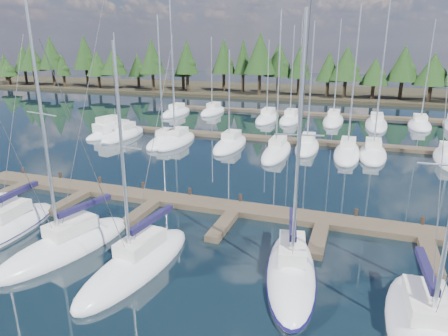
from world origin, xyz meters
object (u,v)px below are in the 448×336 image
at_px(front_sailboat_2, 67,246).
at_px(front_sailboat_5, 426,331).
at_px(main_dock, 234,212).
at_px(front_sailboat_4, 291,271).
at_px(motor_yacht_left, 112,132).
at_px(front_sailboat_3, 137,264).
at_px(front_sailboat_1, 6,229).

xyz_separation_m(front_sailboat_2, front_sailboat_5, (18.45, -1.08, -0.01)).
distance_m(main_dock, front_sailboat_5, 14.15).
height_order(front_sailboat_4, motor_yacht_left, front_sailboat_4).
height_order(front_sailboat_3, front_sailboat_4, front_sailboat_4).
xyz_separation_m(main_dock, front_sailboat_3, (-2.66, -8.28, 0.08)).
bearing_deg(front_sailboat_5, front_sailboat_1, 175.96).
relative_size(front_sailboat_1, front_sailboat_2, 0.88).
distance_m(front_sailboat_4, front_sailboat_5, 6.45).
xyz_separation_m(front_sailboat_1, front_sailboat_5, (23.56, -1.66, -0.00)).
bearing_deg(front_sailboat_2, front_sailboat_3, -5.26).
bearing_deg(main_dock, front_sailboat_4, -51.14).
bearing_deg(motor_yacht_left, front_sailboat_3, -53.71).
relative_size(front_sailboat_4, motor_yacht_left, 1.58).
bearing_deg(front_sailboat_4, front_sailboat_2, -173.06).
bearing_deg(motor_yacht_left, main_dock, -39.84).
bearing_deg(main_dock, front_sailboat_3, -107.79).
bearing_deg(front_sailboat_1, front_sailboat_2, -6.57).
relative_size(main_dock, front_sailboat_1, 3.45).
relative_size(main_dock, front_sailboat_3, 3.59).
distance_m(front_sailboat_3, motor_yacht_left, 33.61).
bearing_deg(front_sailboat_3, front_sailboat_4, 14.28).
distance_m(front_sailboat_2, front_sailboat_4, 12.64).
relative_size(front_sailboat_5, motor_yacht_left, 1.56).
relative_size(front_sailboat_4, front_sailboat_5, 1.01).
bearing_deg(main_dock, front_sailboat_5, -39.04).
relative_size(front_sailboat_1, front_sailboat_5, 0.95).
distance_m(main_dock, front_sailboat_3, 8.70).
distance_m(front_sailboat_4, motor_yacht_left, 37.34).
xyz_separation_m(front_sailboat_4, front_sailboat_5, (5.91, -2.60, -0.01)).
xyz_separation_m(front_sailboat_1, front_sailboat_2, (5.11, -0.59, 0.01)).
relative_size(main_dock, motor_yacht_left, 5.15).
relative_size(main_dock, front_sailboat_2, 3.05).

